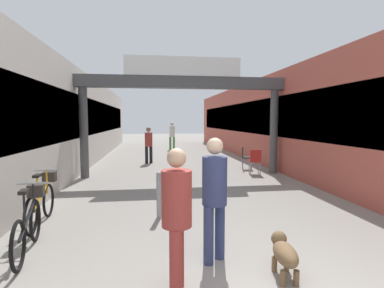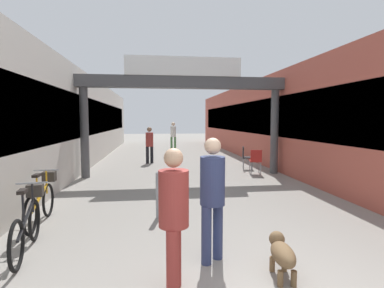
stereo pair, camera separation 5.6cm
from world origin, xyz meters
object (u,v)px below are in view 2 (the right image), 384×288
(pedestrian_carrying_crate, at_px, (149,143))
(dog_on_leash, at_px, (282,252))
(pedestrian_elderly_walking, at_px, (173,134))
(bicycle_orange_second, at_px, (42,200))
(bicycle_black_nearest, at_px, (28,222))
(cafe_chair_red_nearer, at_px, (256,159))
(bollard_post_metal, at_px, (158,194))
(pedestrian_companion, at_px, (174,211))
(cafe_chair_black_farther, at_px, (246,156))
(pedestrian_with_dog, at_px, (212,191))

(pedestrian_carrying_crate, bearing_deg, dog_on_leash, -80.17)
(pedestrian_elderly_walking, distance_m, bicycle_orange_second, 14.02)
(bicycle_black_nearest, xyz_separation_m, cafe_chair_red_nearer, (5.51, 5.66, 0.10))
(bicycle_orange_second, xyz_separation_m, bollard_post_metal, (2.20, 0.03, 0.04))
(pedestrian_carrying_crate, distance_m, bicycle_black_nearest, 9.10)
(bicycle_orange_second, height_order, cafe_chair_red_nearer, bicycle_orange_second)
(pedestrian_carrying_crate, relative_size, bicycle_orange_second, 0.97)
(pedestrian_companion, xyz_separation_m, cafe_chair_red_nearer, (3.42, 7.01, -0.40))
(pedestrian_carrying_crate, distance_m, bicycle_orange_second, 7.93)
(pedestrian_elderly_walking, relative_size, dog_on_leash, 2.61)
(pedestrian_elderly_walking, relative_size, cafe_chair_red_nearer, 2.03)
(cafe_chair_black_farther, bearing_deg, bicycle_orange_second, -136.00)
(pedestrian_carrying_crate, bearing_deg, bicycle_orange_second, -104.11)
(cafe_chair_black_farther, bearing_deg, pedestrian_elderly_walking, 106.25)
(pedestrian_carrying_crate, distance_m, cafe_chair_black_farther, 4.38)
(dog_on_leash, relative_size, bicycle_orange_second, 0.41)
(pedestrian_companion, xyz_separation_m, cafe_chair_black_farther, (3.40, 8.14, -0.40))
(pedestrian_with_dog, height_order, pedestrian_elderly_walking, pedestrian_elderly_walking)
(pedestrian_companion, height_order, pedestrian_elderly_walking, pedestrian_elderly_walking)
(pedestrian_with_dog, height_order, pedestrian_carrying_crate, pedestrian_with_dog)
(pedestrian_carrying_crate, bearing_deg, bollard_post_metal, -88.01)
(pedestrian_with_dog, relative_size, pedestrian_elderly_walking, 0.95)
(cafe_chair_red_nearer, xyz_separation_m, cafe_chair_black_farther, (-0.01, 1.13, 0.00))
(bicycle_black_nearest, height_order, bollard_post_metal, bicycle_black_nearest)
(pedestrian_carrying_crate, xyz_separation_m, dog_on_leash, (1.75, -10.12, -0.63))
(pedestrian_companion, height_order, bollard_post_metal, pedestrian_companion)
(pedestrian_carrying_crate, relative_size, bicycle_black_nearest, 0.98)
(pedestrian_companion, relative_size, dog_on_leash, 2.38)
(dog_on_leash, relative_size, bollard_post_metal, 0.74)
(pedestrian_elderly_walking, height_order, bicycle_orange_second, pedestrian_elderly_walking)
(dog_on_leash, bearing_deg, cafe_chair_red_nearer, 73.24)
(cafe_chair_red_nearer, height_order, cafe_chair_black_farther, same)
(dog_on_leash, bearing_deg, pedestrian_with_dog, 146.80)
(bicycle_black_nearest, relative_size, bicycle_orange_second, 0.99)
(pedestrian_with_dog, distance_m, cafe_chair_red_nearer, 6.97)
(pedestrian_carrying_crate, bearing_deg, pedestrian_elderly_walking, 76.15)
(bicycle_orange_second, xyz_separation_m, cafe_chair_red_nearer, (5.75, 4.41, 0.10))
(bollard_post_metal, bearing_deg, pedestrian_companion, -87.04)
(pedestrian_companion, bearing_deg, dog_on_leash, 6.79)
(pedestrian_with_dog, height_order, pedestrian_companion, pedestrian_with_dog)
(pedestrian_with_dog, relative_size, bicycle_black_nearest, 1.02)
(pedestrian_with_dog, distance_m, cafe_chair_black_farther, 8.00)
(pedestrian_with_dog, height_order, bicycle_black_nearest, pedestrian_with_dog)
(cafe_chair_red_nearer, bearing_deg, pedestrian_companion, -115.98)
(pedestrian_with_dog, xyz_separation_m, bollard_post_metal, (-0.71, 1.96, -0.51))
(dog_on_leash, distance_m, bicycle_orange_second, 4.42)
(pedestrian_with_dog, height_order, bicycle_orange_second, pedestrian_with_dog)
(pedestrian_companion, height_order, bicycle_orange_second, pedestrian_companion)
(bollard_post_metal, xyz_separation_m, cafe_chair_red_nearer, (3.55, 4.38, 0.07))
(bollard_post_metal, bearing_deg, bicycle_black_nearest, -146.88)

